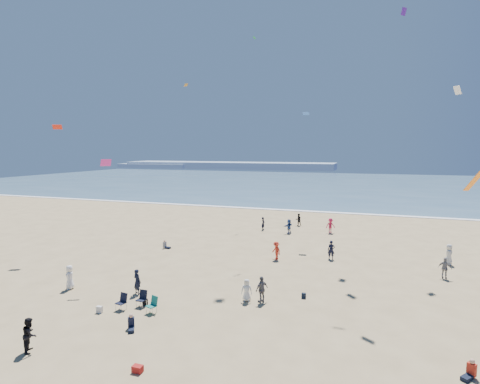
% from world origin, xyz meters
% --- Properties ---
extents(ground, '(220.00, 220.00, 0.00)m').
position_xyz_m(ground, '(0.00, 0.00, 0.00)').
color(ground, tan).
rests_on(ground, ground).
extents(ocean, '(220.00, 100.00, 0.06)m').
position_xyz_m(ocean, '(0.00, 95.00, 0.03)').
color(ocean, '#476B84').
rests_on(ocean, ground).
extents(surf_line, '(220.00, 1.20, 0.08)m').
position_xyz_m(surf_line, '(0.00, 45.00, 0.04)').
color(surf_line, white).
rests_on(surf_line, ground).
extents(headland_far, '(110.00, 20.00, 3.20)m').
position_xyz_m(headland_far, '(-60.00, 170.00, 1.60)').
color(headland_far, '#7A8EA8').
rests_on(headland_far, ground).
extents(headland_near, '(40.00, 14.00, 2.00)m').
position_xyz_m(headland_near, '(-100.00, 165.00, 1.00)').
color(headland_near, '#7A8EA8').
rests_on(headland_near, ground).
extents(standing_flyers, '(27.09, 43.16, 1.88)m').
position_xyz_m(standing_flyers, '(3.07, 15.56, 0.84)').
color(standing_flyers, silver).
rests_on(standing_flyers, ground).
extents(seated_group, '(24.15, 22.79, 0.84)m').
position_xyz_m(seated_group, '(2.40, 3.76, 0.42)').
color(seated_group, white).
rests_on(seated_group, ground).
extents(chair_cluster, '(2.72, 1.45, 1.00)m').
position_xyz_m(chair_cluster, '(-3.56, 5.02, 0.50)').
color(chair_cluster, black).
rests_on(chair_cluster, ground).
extents(white_tote, '(0.35, 0.20, 0.40)m').
position_xyz_m(white_tote, '(-5.51, 3.95, 0.20)').
color(white_tote, silver).
rests_on(white_tote, ground).
extents(black_backpack, '(0.30, 0.22, 0.38)m').
position_xyz_m(black_backpack, '(-3.57, 5.81, 0.19)').
color(black_backpack, black).
rests_on(black_backpack, ground).
extents(cooler, '(0.45, 0.30, 0.30)m').
position_xyz_m(cooler, '(0.14, -0.48, 0.15)').
color(cooler, '#A41B17').
rests_on(cooler, ground).
extents(navy_bag, '(0.28, 0.18, 0.34)m').
position_xyz_m(navy_bag, '(5.71, 10.11, 0.17)').
color(navy_bag, black).
rests_on(navy_bag, ground).
extents(kites_aloft, '(39.00, 42.67, 29.14)m').
position_xyz_m(kites_aloft, '(9.02, 12.42, 14.90)').
color(kites_aloft, white).
rests_on(kites_aloft, ground).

